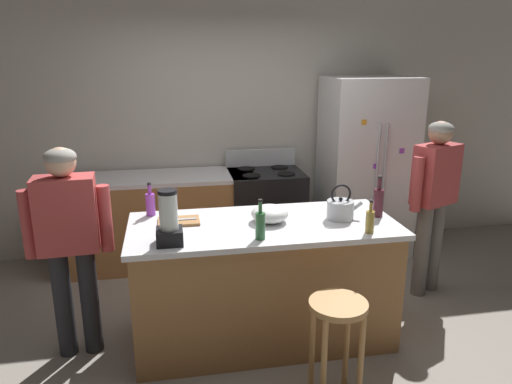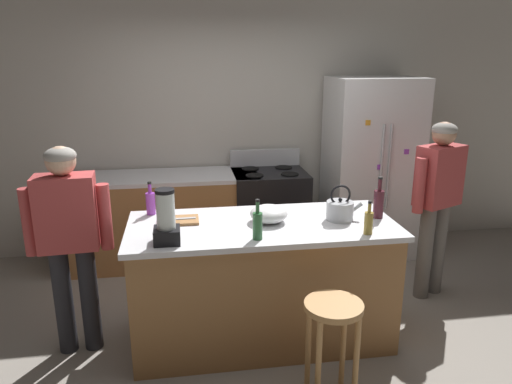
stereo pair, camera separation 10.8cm
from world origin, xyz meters
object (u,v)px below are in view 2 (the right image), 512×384
(stove_range, at_px, (269,214))
(tea_kettle, at_px, (340,210))
(refrigerator, at_px, (370,168))
(bottle_olive_oil, at_px, (258,225))
(mixing_bowl, at_px, (269,214))
(kitchen_island, at_px, (262,281))
(person_by_sink_right, at_px, (438,194))
(bottle_vinegar, at_px, (369,222))
(chef_knife, at_px, (181,219))
(bar_stool, at_px, (333,326))
(bottle_soda, at_px, (151,203))
(cutting_board, at_px, (178,220))
(person_by_island_left, at_px, (69,232))
(blender_appliance, at_px, (166,220))
(bottle_wine, at_px, (379,203))

(stove_range, bearing_deg, tea_kettle, -80.80)
(stove_range, bearing_deg, refrigerator, -1.29)
(bottle_olive_oil, bearing_deg, mixing_bowl, 67.33)
(kitchen_island, bearing_deg, person_by_sink_right, 15.74)
(bottle_vinegar, distance_m, chef_knife, 1.34)
(bar_stool, bearing_deg, mixing_bowl, 108.16)
(bottle_soda, bearing_deg, tea_kettle, -13.86)
(bar_stool, bearing_deg, chef_knife, 135.24)
(refrigerator, bearing_deg, person_by_sink_right, -79.53)
(bottle_soda, distance_m, cutting_board, 0.30)
(bottle_olive_oil, bearing_deg, refrigerator, 50.06)
(person_by_island_left, xyz_separation_m, blender_appliance, (0.68, -0.33, 0.16))
(tea_kettle, bearing_deg, stove_range, 99.20)
(kitchen_island, distance_m, chef_knife, 0.77)
(person_by_island_left, bearing_deg, bottle_wine, -1.73)
(person_by_sink_right, height_order, blender_appliance, person_by_sink_right)
(bottle_vinegar, distance_m, cutting_board, 1.36)
(refrigerator, height_order, stove_range, refrigerator)
(mixing_bowl, bearing_deg, blender_appliance, -158.07)
(stove_range, bearing_deg, mixing_bowl, -100.57)
(bottle_olive_oil, bearing_deg, chef_knife, 140.01)
(blender_appliance, bearing_deg, kitchen_island, 21.67)
(person_by_sink_right, bearing_deg, bottle_soda, -177.09)
(person_by_sink_right, height_order, tea_kettle, person_by_sink_right)
(bar_stool, height_order, cutting_board, cutting_board)
(bottle_soda, bearing_deg, bottle_olive_oil, -40.85)
(person_by_sink_right, distance_m, blender_appliance, 2.40)
(refrigerator, relative_size, bottle_soda, 7.39)
(stove_range, bearing_deg, cutting_board, -123.82)
(blender_appliance, bearing_deg, mixing_bowl, 21.93)
(refrigerator, relative_size, bottle_olive_oil, 6.85)
(blender_appliance, relative_size, cutting_board, 1.21)
(blender_appliance, bearing_deg, chef_knife, 77.25)
(bottle_wine, relative_size, bottle_vinegar, 1.34)
(kitchen_island, bearing_deg, bottle_soda, 157.69)
(chef_knife, bearing_deg, bottle_wine, -6.80)
(bottle_vinegar, distance_m, tea_kettle, 0.32)
(refrigerator, height_order, tea_kettle, refrigerator)
(person_by_island_left, relative_size, bottle_olive_oil, 5.57)
(kitchen_island, distance_m, mixing_bowl, 0.53)
(kitchen_island, relative_size, bottle_wine, 6.15)
(cutting_board, bearing_deg, bottle_wine, -5.22)
(cutting_board, height_order, chef_knife, chef_knife)
(bar_stool, xyz_separation_m, bottle_vinegar, (0.37, 0.44, 0.49))
(kitchen_island, bearing_deg, bottle_olive_oil, -105.50)
(stove_range, bearing_deg, person_by_sink_right, -39.79)
(kitchen_island, relative_size, tea_kettle, 7.06)
(person_by_island_left, relative_size, bottle_vinegar, 6.51)
(stove_range, xyz_separation_m, bottle_soda, (-1.14, -1.19, 0.55))
(blender_appliance, relative_size, bottle_soda, 1.42)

